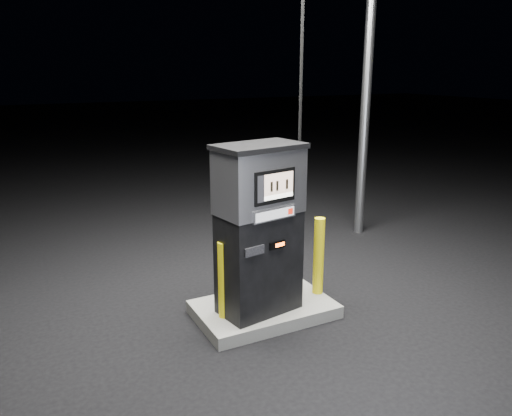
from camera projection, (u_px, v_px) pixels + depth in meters
name	position (u px, v px, depth m)	size (l,w,h in m)	color
ground	(264.00, 315.00, 5.97)	(80.00, 80.00, 0.00)	black
pump_island	(264.00, 309.00, 5.95)	(1.60, 1.00, 0.15)	slate
fuel_dispenser	(259.00, 228.00, 5.52)	(1.10, 0.72, 4.00)	black
bollard_left	(223.00, 280.00, 5.51)	(0.12, 0.12, 0.88)	#FFEB0E
bollard_right	(319.00, 256.00, 6.10)	(0.13, 0.13, 0.97)	#FFEB0E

